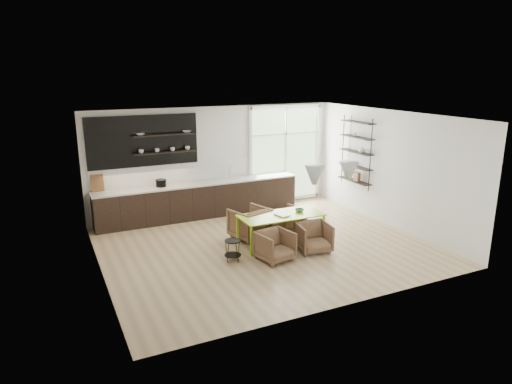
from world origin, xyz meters
name	(u,v)px	position (x,y,z in m)	size (l,w,h in m)	color
room	(266,171)	(0.58, 1.10, 1.46)	(7.02, 6.01, 2.91)	tan
kitchen_run	(196,195)	(-0.69, 2.69, 0.60)	(5.54, 0.69, 2.75)	black
right_shelving	(357,154)	(3.36, 1.17, 1.65)	(0.26, 1.22, 1.90)	black
dining_table	(281,217)	(0.40, -0.03, 0.64)	(1.90, 0.88, 0.69)	#97D014
armchair_back_left	(250,223)	(-0.09, 0.60, 0.37)	(0.79, 0.81, 0.74)	brown
armchair_back_right	(287,220)	(0.91, 0.60, 0.31)	(0.66, 0.68, 0.62)	brown
armchair_front_left	(275,246)	(-0.16, -0.80, 0.31)	(0.67, 0.69, 0.62)	brown
armchair_front_right	(313,237)	(0.82, -0.74, 0.32)	(0.68, 0.70, 0.64)	brown
wire_stool	(233,248)	(-0.96, -0.45, 0.29)	(0.35, 0.35, 0.44)	black
table_book	(278,216)	(0.28, -0.11, 0.70)	(0.24, 0.33, 0.03)	white
table_bowl	(299,210)	(0.90, -0.01, 0.72)	(0.21, 0.21, 0.06)	#4D845A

